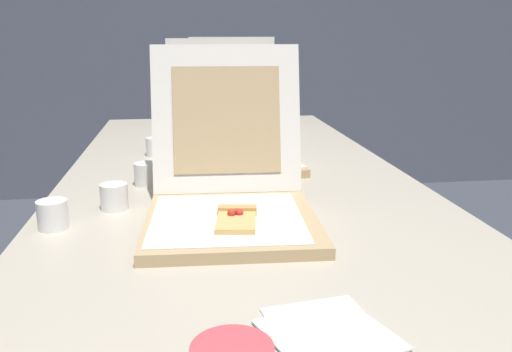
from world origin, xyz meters
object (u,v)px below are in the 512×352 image
object	(u,v)px
pizza_box_back	(239,121)
cup_white_far	(155,147)
napkin_pile	(326,331)
cup_white_near_left	(53,215)
cup_white_mid	(146,174)
pizza_box_front	(230,197)
cup_white_near_center	(114,197)
pizza_box_middle	(233,146)
table	(240,200)

from	to	relation	value
pizza_box_back	cup_white_far	xyz separation A→B (m)	(-0.30, -0.31, -0.02)
pizza_box_back	napkin_pile	world-z (taller)	pizza_box_back
cup_white_near_left	cup_white_mid	world-z (taller)	same
cup_white_far	cup_white_near_left	distance (m)	0.64
pizza_box_front	napkin_pile	xyz separation A→B (m)	(0.08, -0.43, -0.05)
cup_white_near_center	cup_white_mid	world-z (taller)	same
cup_white_far	napkin_pile	distance (m)	1.08
napkin_pile	cup_white_near_center	bearing A→B (deg)	121.11
napkin_pile	pizza_box_middle	bearing A→B (deg)	91.99
pizza_box_front	cup_white_far	distance (m)	0.64
cup_white_near_center	napkin_pile	distance (m)	0.63
pizza_box_back	table	bearing A→B (deg)	-102.41
pizza_box_front	cup_white_near_center	world-z (taller)	pizza_box_front
napkin_pile	cup_white_near_left	bearing A→B (deg)	134.59
pizza_box_middle	cup_white_far	size ratio (longest dim) A/B	6.68
cup_white_near_center	pizza_box_middle	bearing A→B (deg)	51.75
table	pizza_box_middle	size ratio (longest dim) A/B	5.48
pizza_box_front	pizza_box_middle	distance (m)	0.48
pizza_box_back	cup_white_far	size ratio (longest dim) A/B	6.29
cup_white_mid	cup_white_far	bearing A→B (deg)	88.45
cup_white_far	napkin_pile	xyz separation A→B (m)	(0.26, -1.05, -0.03)
pizza_box_front	pizza_box_back	world-z (taller)	pizza_box_back
table	napkin_pile	xyz separation A→B (m)	(0.03, -0.71, 0.05)
table	napkin_pile	world-z (taller)	napkin_pile
pizza_box_back	cup_white_mid	bearing A→B (deg)	-121.62
pizza_box_front	pizza_box_back	distance (m)	0.94
pizza_box_front	cup_white_far	size ratio (longest dim) A/B	7.39
cup_white_far	cup_white_mid	distance (m)	0.33
cup_white_far	pizza_box_back	bearing A→B (deg)	46.45
table	cup_white_near_left	distance (m)	0.49
pizza_box_middle	cup_white_near_center	distance (m)	0.47
cup_white_near_center	napkin_pile	size ratio (longest dim) A/B	0.31
table	pizza_box_front	size ratio (longest dim) A/B	4.95
napkin_pile	pizza_box_back	bearing A→B (deg)	88.45
table	napkin_pile	size ratio (longest dim) A/B	11.29
cup_white_near_left	cup_white_mid	bearing A→B (deg)	60.43
pizza_box_front	cup_white_near_center	size ratio (longest dim) A/B	7.39
table	cup_white_mid	xyz separation A→B (m)	(-0.23, 0.01, 0.07)
pizza_box_front	cup_white_near_center	xyz separation A→B (m)	(-0.24, 0.11, -0.02)
cup_white_near_left	napkin_pile	xyz separation A→B (m)	(0.43, -0.43, -0.03)
table	cup_white_near_left	xyz separation A→B (m)	(-0.39, -0.27, 0.07)
cup_white_near_center	cup_white_mid	bearing A→B (deg)	72.68
pizza_box_middle	pizza_box_front	bearing A→B (deg)	-102.49
pizza_box_front	pizza_box_back	xyz separation A→B (m)	(0.12, 0.93, 0.00)
napkin_pile	cup_white_far	bearing A→B (deg)	103.88
table	cup_white_far	bearing A→B (deg)	123.49
pizza_box_front	table	bearing A→B (deg)	82.89
pizza_box_back	cup_white_mid	world-z (taller)	pizza_box_back
pizza_box_middle	cup_white_near_center	world-z (taller)	pizza_box_middle
table	napkin_pile	distance (m)	0.71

